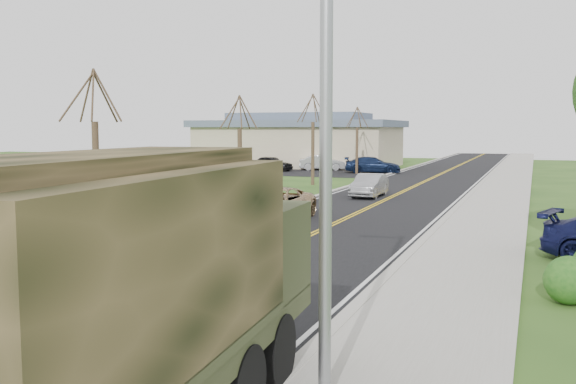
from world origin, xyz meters
The scene contains 17 objects.
ground centered at (0.00, 0.00, 0.00)m, with size 160.00×160.00×0.00m, color #264517.
road centered at (0.00, 40.00, 0.01)m, with size 8.00×120.00×0.01m, color black.
curb_right centered at (4.15, 40.00, 0.06)m, with size 0.30×120.00×0.12m, color #9E998E.
sidewalk_right centered at (5.90, 40.00, 0.05)m, with size 3.20×120.00×0.10m, color #9E998E.
curb_left centered at (-4.15, 40.00, 0.05)m, with size 0.30×120.00×0.10m, color #9E998E.
street_light centered at (4.90, -0.50, 4.43)m, with size 1.65×0.22×8.00m.
bare_tree_a centered at (-7.00, 10.00, 2.63)m, with size 1.93×2.26×6.08m.
bare_tree_b centered at (-7.00, 22.00, 2.48)m, with size 1.83×2.14×5.73m.
bare_tree_c centered at (-7.00, 34.00, 2.78)m, with size 2.04×2.39×6.42m.
bare_tree_d centered at (-7.00, 46.00, 2.55)m, with size 1.88×2.20×5.91m.
commercial_building centered at (-15.98, 55.97, 2.69)m, with size 25.50×21.50×5.65m.
military_truck centered at (3.17, -2.57, 2.10)m, with size 3.06×7.51×3.66m.
suv_champagne centered at (-2.68, 16.33, 0.71)m, with size 2.36×5.12×1.42m, color tan.
sedan_silver centered at (-1.26, 27.40, 0.67)m, with size 1.42×4.08×1.35m, color #A0A0A4.
lot_car_dark centered at (-15.54, 46.92, 0.71)m, with size 1.67×4.15×1.41m, color black.
lot_car_silver centered at (-11.38, 49.69, 0.74)m, with size 1.56×4.47×1.47m, color #B1B1B6.
lot_car_navy centered at (-5.95, 47.62, 0.73)m, with size 2.04×5.03×1.46m, color #0F1A38.
Camera 1 is at (7.70, -8.94, 3.92)m, focal length 40.00 mm.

